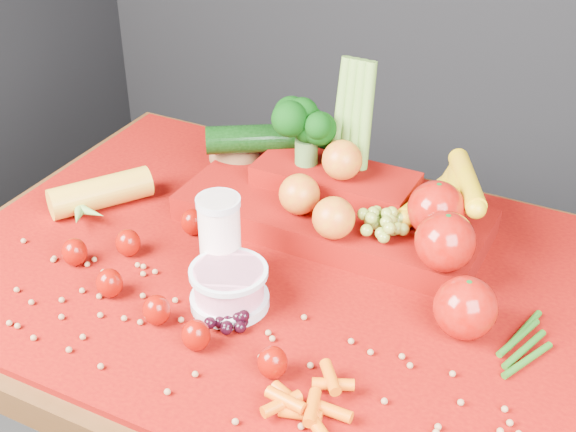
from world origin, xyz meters
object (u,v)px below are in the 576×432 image
at_px(produce_mound, 356,202).
at_px(milk_glass, 220,236).
at_px(table, 283,320).
at_px(yogurt_bowl, 229,286).

bearing_deg(produce_mound, milk_glass, -122.16).
xyz_separation_m(table, produce_mound, (0.06, 0.15, 0.17)).
bearing_deg(yogurt_bowl, produce_mound, 71.38).
bearing_deg(yogurt_bowl, milk_glass, 130.93).
bearing_deg(milk_glass, yogurt_bowl, -49.07).
bearing_deg(milk_glass, table, 41.44).
relative_size(table, produce_mound, 1.82).
height_order(milk_glass, yogurt_bowl, milk_glass).
xyz_separation_m(yogurt_bowl, produce_mound, (0.09, 0.26, 0.03)).
distance_m(table, yogurt_bowl, 0.19).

